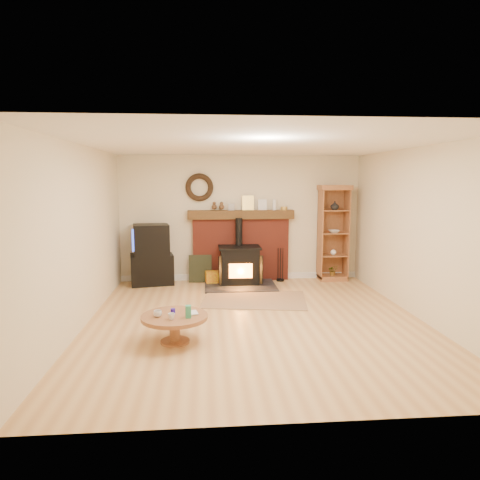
{
  "coord_description": "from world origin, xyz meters",
  "views": [
    {
      "loc": [
        -0.74,
        -6.16,
        2.1
      ],
      "look_at": [
        -0.15,
        1.0,
        1.09
      ],
      "focal_mm": 32.0,
      "sensor_mm": 36.0,
      "label": 1
    }
  ],
  "objects": [
    {
      "name": "fire_tools",
      "position": [
        0.82,
        2.5,
        0.13
      ],
      "size": [
        0.16,
        0.16,
        0.7
      ],
      "color": "black",
      "rests_on": "ground"
    },
    {
      "name": "room_shell",
      "position": [
        -0.02,
        0.09,
        1.72
      ],
      "size": [
        5.02,
        5.52,
        2.61
      ],
      "color": "beige",
      "rests_on": "ground"
    },
    {
      "name": "area_rug",
      "position": [
        0.11,
        1.14,
        0.01
      ],
      "size": [
        1.95,
        1.49,
        0.01
      ],
      "primitive_type": "cube",
      "rotation": [
        0.0,
        0.0,
        -0.16
      ],
      "color": "brown",
      "rests_on": "ground"
    },
    {
      "name": "firelog_box",
      "position": [
        -0.54,
        2.4,
        0.12
      ],
      "size": [
        0.42,
        0.29,
        0.25
      ],
      "primitive_type": "cube",
      "rotation": [
        0.0,
        0.0,
        0.11
      ],
      "color": "yellow",
      "rests_on": "ground"
    },
    {
      "name": "ground",
      "position": [
        0.0,
        0.0,
        0.0
      ],
      "size": [
        5.5,
        5.5,
        0.0
      ],
      "primitive_type": "plane",
      "color": "tan",
      "rests_on": "ground"
    },
    {
      "name": "coffee_table",
      "position": [
        -1.15,
        -0.78,
        0.3
      ],
      "size": [
        0.86,
        0.86,
        0.53
      ],
      "color": "brown",
      "rests_on": "ground"
    },
    {
      "name": "chimney_breast",
      "position": [
        0.0,
        2.67,
        0.8
      ],
      "size": [
        2.2,
        0.22,
        1.78
      ],
      "color": "maroon",
      "rests_on": "ground"
    },
    {
      "name": "leaning_painting",
      "position": [
        -0.85,
        2.55,
        0.28
      ],
      "size": [
        0.47,
        0.13,
        0.56
      ],
      "primitive_type": "cube",
      "rotation": [
        -0.17,
        0.0,
        0.0
      ],
      "color": "black",
      "rests_on": "ground"
    },
    {
      "name": "wood_stove",
      "position": [
        -0.06,
        2.28,
        0.38
      ],
      "size": [
        1.4,
        1.0,
        1.34
      ],
      "color": "black",
      "rests_on": "ground"
    },
    {
      "name": "tv_unit",
      "position": [
        -1.83,
        2.47,
        0.58
      ],
      "size": [
        0.92,
        0.72,
        1.22
      ],
      "color": "black",
      "rests_on": "ground"
    },
    {
      "name": "curio_cabinet",
      "position": [
        1.93,
        2.55,
        1.0
      ],
      "size": [
        0.64,
        0.46,
        2.0
      ],
      "color": "brown",
      "rests_on": "ground"
    }
  ]
}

